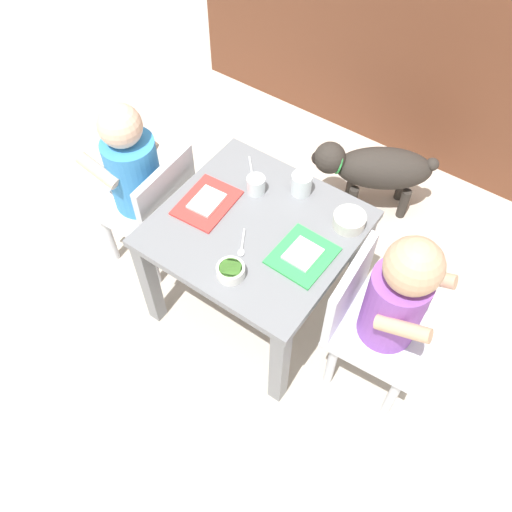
# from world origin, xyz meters

# --- Properties ---
(ground_plane) EXTENTS (7.00, 7.00, 0.00)m
(ground_plane) POSITION_xyz_m (0.00, 0.00, 0.00)
(ground_plane) COLOR beige
(kitchen_cabinet_back) EXTENTS (1.96, 0.33, 0.93)m
(kitchen_cabinet_back) POSITION_xyz_m (0.00, 1.16, 0.47)
(kitchen_cabinet_back) COLOR brown
(kitchen_cabinet_back) RESTS_ON ground
(dining_table) EXTENTS (0.56, 0.53, 0.43)m
(dining_table) POSITION_xyz_m (0.00, 0.00, 0.35)
(dining_table) COLOR slate
(dining_table) RESTS_ON ground
(seated_child_left) EXTENTS (0.29, 0.29, 0.67)m
(seated_child_left) POSITION_xyz_m (-0.44, -0.04, 0.41)
(seated_child_left) COLOR silver
(seated_child_left) RESTS_ON ground
(seated_child_right) EXTENTS (0.30, 0.30, 0.67)m
(seated_child_right) POSITION_xyz_m (0.44, -0.00, 0.42)
(seated_child_right) COLOR silver
(seated_child_right) RESTS_ON ground
(dog) EXTENTS (0.44, 0.33, 0.31)m
(dog) POSITION_xyz_m (0.10, 0.64, 0.20)
(dog) COLOR #332D28
(dog) RESTS_ON ground
(food_tray_left) EXTENTS (0.16, 0.20, 0.02)m
(food_tray_left) POSITION_xyz_m (-0.17, -0.02, 0.43)
(food_tray_left) COLOR red
(food_tray_left) RESTS_ON dining_table
(food_tray_right) EXTENTS (0.16, 0.18, 0.02)m
(food_tray_right) POSITION_xyz_m (0.17, -0.02, 0.43)
(food_tray_right) COLOR green
(food_tray_right) RESTS_ON dining_table
(water_cup_left) EXTENTS (0.06, 0.06, 0.06)m
(water_cup_left) POSITION_xyz_m (-0.08, 0.11, 0.45)
(water_cup_left) COLOR white
(water_cup_left) RESTS_ON dining_table
(water_cup_right) EXTENTS (0.06, 0.06, 0.07)m
(water_cup_right) POSITION_xyz_m (0.03, 0.19, 0.46)
(water_cup_right) COLOR white
(water_cup_right) RESTS_ON dining_table
(veggie_bowl_far) EXTENTS (0.10, 0.10, 0.04)m
(veggie_bowl_far) POSITION_xyz_m (0.22, 0.16, 0.45)
(veggie_bowl_far) COLOR silver
(veggie_bowl_far) RESTS_ON dining_table
(cereal_bowl_right_side) EXTENTS (0.08, 0.08, 0.04)m
(cereal_bowl_right_side) POSITION_xyz_m (0.04, -0.18, 0.45)
(cereal_bowl_right_side) COLOR white
(cereal_bowl_right_side) RESTS_ON dining_table
(spoon_by_left_tray) EXTENTS (0.06, 0.09, 0.01)m
(spoon_by_left_tray) POSITION_xyz_m (0.01, -0.08, 0.43)
(spoon_by_left_tray) COLOR silver
(spoon_by_left_tray) RESTS_ON dining_table
(spoon_by_right_tray) EXTENTS (0.08, 0.08, 0.01)m
(spoon_by_right_tray) POSITION_xyz_m (-0.14, 0.18, 0.43)
(spoon_by_right_tray) COLOR silver
(spoon_by_right_tray) RESTS_ON dining_table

